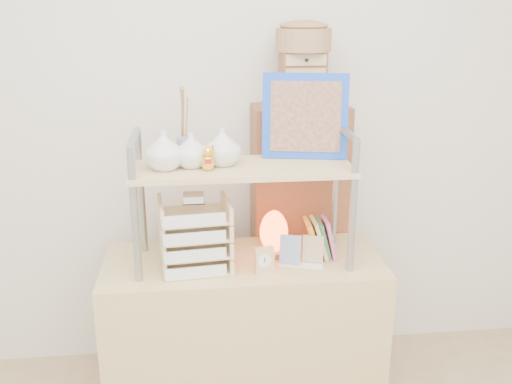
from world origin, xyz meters
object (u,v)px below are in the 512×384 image
at_px(cabinet, 298,240).
at_px(salt_lamp, 274,233).
at_px(desk, 244,335).
at_px(letter_tray, 195,239).

relative_size(cabinet, salt_lamp, 6.56).
relative_size(desk, cabinet, 0.89).
distance_m(letter_tray, salt_lamp, 0.36).
height_order(desk, salt_lamp, salt_lamp).
bearing_deg(salt_lamp, cabinet, 62.97).
relative_size(desk, salt_lamp, 5.83).
xyz_separation_m(desk, cabinet, (0.31, 0.37, 0.30)).
bearing_deg(letter_tray, salt_lamp, 15.67).
distance_m(cabinet, salt_lamp, 0.41).
relative_size(letter_tray, salt_lamp, 1.59).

